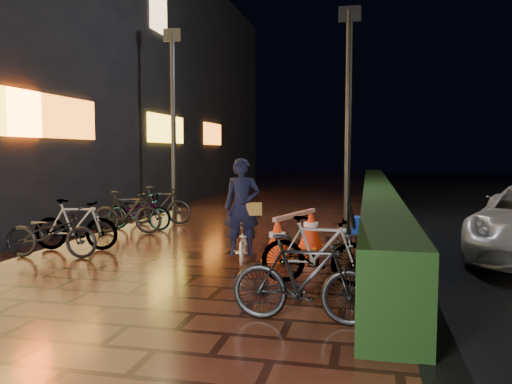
# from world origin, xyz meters

# --- Properties ---
(ground) EXTENTS (80.00, 80.00, 0.00)m
(ground) POSITION_xyz_m (0.00, 0.00, 0.00)
(ground) COLOR #381911
(ground) RESTS_ON ground
(hedge) EXTENTS (0.70, 20.00, 1.00)m
(hedge) POSITION_xyz_m (3.30, 8.00, 0.50)
(hedge) COLOR black
(hedge) RESTS_ON ground
(storefront_block) EXTENTS (12.09, 22.00, 9.00)m
(storefront_block) POSITION_xyz_m (-9.50, 11.50, 4.50)
(storefront_block) COLOR black
(storefront_block) RESTS_ON ground
(lamp_post_hedge) EXTENTS (0.46, 0.13, 4.84)m
(lamp_post_hedge) POSITION_xyz_m (2.62, 4.20, 2.66)
(lamp_post_hedge) COLOR black
(lamp_post_hedge) RESTS_ON ground
(lamp_post_sf) EXTENTS (0.50, 0.15, 5.27)m
(lamp_post_sf) POSITION_xyz_m (-2.34, 6.85, 2.90)
(lamp_post_sf) COLOR black
(lamp_post_sf) RESTS_ON ground
(cyclist) EXTENTS (0.69, 1.28, 1.76)m
(cyclist) POSITION_xyz_m (0.98, 1.67, 0.65)
(cyclist) COLOR white
(cyclist) RESTS_ON ground
(traffic_barrier) EXTENTS (0.94, 1.85, 0.76)m
(traffic_barrier) POSITION_xyz_m (1.76, 2.52, 0.38)
(traffic_barrier) COLOR #F7350D
(traffic_barrier) RESTS_ON ground
(cart_assembly) EXTENTS (0.54, 0.54, 1.00)m
(cart_assembly) POSITION_xyz_m (2.96, 2.62, 0.51)
(cart_assembly) COLOR black
(cart_assembly) RESTS_ON ground
(parked_bikes_storefront) EXTENTS (1.91, 4.94, 0.97)m
(parked_bikes_storefront) POSITION_xyz_m (-2.29, 3.34, 0.46)
(parked_bikes_storefront) COLOR black
(parked_bikes_storefront) RESTS_ON ground
(parked_bikes_hedge) EXTENTS (1.63, 2.09, 0.97)m
(parked_bikes_hedge) POSITION_xyz_m (2.38, -0.35, 0.48)
(parked_bikes_hedge) COLOR black
(parked_bikes_hedge) RESTS_ON ground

